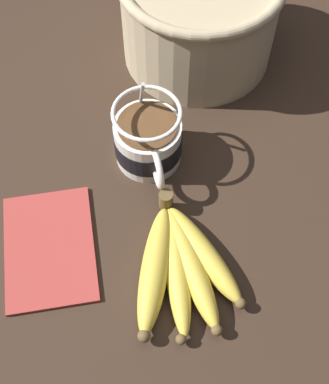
# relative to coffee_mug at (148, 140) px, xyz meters

# --- Properties ---
(table) EXTENTS (0.99, 0.99, 0.03)m
(table) POSITION_rel_coffee_mug_xyz_m (0.03, -0.01, -0.06)
(table) COLOR #332319
(table) RESTS_ON ground
(coffee_mug) EXTENTS (0.16, 0.10, 0.14)m
(coffee_mug) POSITION_rel_coffee_mug_xyz_m (0.00, 0.00, 0.00)
(coffee_mug) COLOR white
(coffee_mug) RESTS_ON table
(banana_bunch) EXTENTS (0.21, 0.16, 0.04)m
(banana_bunch) POSITION_rel_coffee_mug_xyz_m (0.19, -0.00, -0.02)
(banana_bunch) COLOR brown
(banana_bunch) RESTS_ON table
(woven_basket) EXTENTS (0.26, 0.26, 0.16)m
(woven_basket) POSITION_rel_coffee_mug_xyz_m (-0.19, 0.13, 0.04)
(woven_basket) COLOR tan
(woven_basket) RESTS_ON table
(napkin) EXTENTS (0.18, 0.13, 0.01)m
(napkin) POSITION_rel_coffee_mug_xyz_m (0.12, -0.17, -0.04)
(napkin) COLOR #A33833
(napkin) RESTS_ON table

